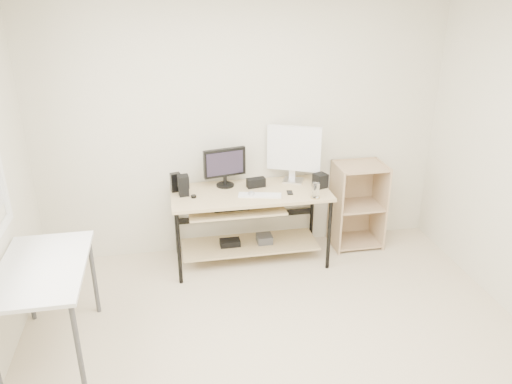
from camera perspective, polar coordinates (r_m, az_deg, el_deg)
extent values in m
cube|color=beige|center=(3.78, 4.11, -20.52)|extent=(4.00, 4.00, 0.01)
cube|color=beige|center=(4.88, -1.39, 7.59)|extent=(4.00, 0.01, 2.60)
cube|color=tan|center=(4.74, -0.64, -0.11)|extent=(1.50, 0.65, 0.03)
cube|color=tan|center=(4.72, -2.32, -1.76)|extent=(0.90, 0.49, 0.02)
cube|color=tan|center=(5.04, -0.71, -6.01)|extent=(1.35, 0.46, 0.02)
cube|color=black|center=(4.71, -2.93, -1.63)|extent=(0.33, 0.22, 0.01)
cylinder|color=black|center=(4.70, 0.18, -1.65)|extent=(0.14, 0.01, 0.01)
cube|color=#414144|center=(5.04, 0.97, -5.36)|extent=(0.15, 0.15, 0.08)
cube|color=black|center=(5.00, -2.99, -5.81)|extent=(0.20, 0.12, 0.06)
cylinder|color=black|center=(4.59, -8.80, -6.44)|extent=(0.04, 0.04, 0.72)
cylinder|color=black|center=(5.10, -9.09, -3.33)|extent=(0.04, 0.04, 0.72)
cylinder|color=black|center=(4.82, 8.35, -4.90)|extent=(0.04, 0.04, 0.72)
cylinder|color=black|center=(5.30, 6.41, -2.08)|extent=(0.04, 0.04, 0.72)
cube|color=white|center=(3.85, -23.31, -8.01)|extent=(0.60, 1.00, 0.03)
cylinder|color=#414144|center=(4.48, -24.71, -9.29)|extent=(0.04, 0.04, 0.72)
cylinder|color=#414144|center=(3.63, -19.62, -16.64)|extent=(0.04, 0.04, 0.72)
cylinder|color=#414144|center=(4.37, -18.05, -9.02)|extent=(0.04, 0.04, 0.72)
cube|color=tan|center=(5.19, 9.07, -1.73)|extent=(0.02, 0.40, 0.90)
cube|color=tan|center=(5.36, 13.92, -1.30)|extent=(0.02, 0.40, 0.90)
cube|color=tan|center=(5.43, 10.81, -0.70)|extent=(0.50, 0.02, 0.90)
cube|color=tan|center=(5.45, 11.20, -5.44)|extent=(0.46, 0.38, 0.02)
cube|color=tan|center=(5.27, 11.53, -1.52)|extent=(0.46, 0.38, 0.02)
cube|color=tan|center=(5.11, 11.91, 2.87)|extent=(0.46, 0.38, 0.02)
cylinder|color=black|center=(4.87, -3.54, 0.80)|extent=(0.17, 0.17, 0.02)
cylinder|color=black|center=(4.85, -3.55, 1.37)|extent=(0.04, 0.04, 0.09)
cube|color=black|center=(4.79, -3.61, 3.39)|extent=(0.41, 0.13, 0.28)
cube|color=black|center=(4.77, -3.57, 3.29)|extent=(0.35, 0.08, 0.22)
cube|color=silver|center=(4.99, 4.27, 1.33)|extent=(0.19, 0.17, 0.02)
cylinder|color=silver|center=(4.97, 4.29, 1.98)|extent=(0.05, 0.05, 0.11)
cube|color=white|center=(4.88, 4.39, 4.99)|extent=(0.50, 0.27, 0.44)
cube|color=navy|center=(4.85, 4.47, 4.88)|extent=(0.41, 0.19, 0.35)
cube|color=white|center=(4.64, 0.44, -0.37)|extent=(0.41, 0.20, 0.01)
ellipsoid|color=#B5B5BA|center=(4.64, -0.51, -0.18)|extent=(0.08, 0.11, 0.04)
cube|color=black|center=(4.82, -0.01, 1.08)|extent=(0.19, 0.11, 0.09)
cube|color=black|center=(4.68, -8.26, 0.07)|extent=(0.10, 0.10, 0.08)
cube|color=black|center=(4.65, -8.32, 1.19)|extent=(0.11, 0.11, 0.12)
cube|color=black|center=(4.85, 7.36, 1.31)|extent=(0.15, 0.15, 0.14)
cube|color=black|center=(4.77, -9.18, 1.10)|extent=(0.10, 0.08, 0.18)
cylinder|color=black|center=(4.64, -7.15, -0.51)|extent=(0.06, 0.06, 0.02)
cube|color=black|center=(4.71, 3.88, -0.07)|extent=(0.06, 0.10, 0.01)
cylinder|color=#9A7945|center=(4.63, 6.80, -0.60)|extent=(0.11, 0.11, 0.01)
cylinder|color=white|center=(4.61, 6.84, 0.22)|extent=(0.08, 0.08, 0.14)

